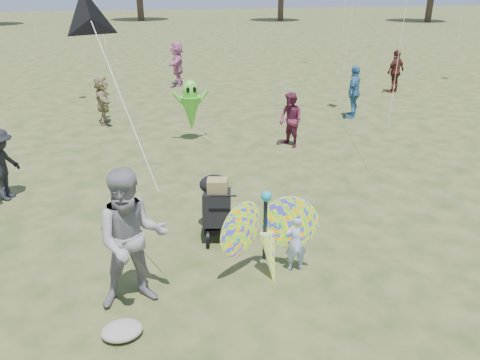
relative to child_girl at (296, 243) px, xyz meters
name	(u,v)px	position (x,y,z in m)	size (l,w,h in m)	color
ground	(279,283)	(-0.36, -0.29, -0.48)	(160.00, 160.00, 0.00)	#51592B
child_girl	(296,243)	(0.00, 0.00, 0.00)	(0.35, 0.23, 0.96)	#A3B9E7
adult_man	(132,239)	(-2.43, -0.17, 0.53)	(0.97, 0.76, 2.01)	gray
grey_bag	(122,331)	(-2.68, -0.84, -0.39)	(0.53, 0.43, 0.17)	gray
crowd_b	(2,165)	(-4.81, 4.04, 0.28)	(0.97, 0.56, 1.51)	black
crowd_c	(354,92)	(5.17, 7.97, 0.38)	(1.01, 0.42, 1.72)	teal
crowd_d	(103,100)	(-2.83, 9.36, 0.29)	(1.42, 0.45, 1.54)	#9A8B5F
crowd_e	(291,120)	(2.08, 5.69, 0.26)	(0.72, 0.56, 1.48)	maroon
crowd_h	(396,71)	(8.69, 11.09, 0.38)	(1.00, 0.42, 1.71)	#4F201A
crowd_j	(177,64)	(0.33, 14.86, 0.46)	(1.73, 0.55, 1.87)	#BC6B9C
jogging_stroller	(216,203)	(-0.93, 1.44, 0.14)	(0.67, 1.12, 1.09)	black
butterfly_kite	(267,236)	(-0.47, -0.02, 0.20)	(1.74, 0.75, 1.60)	orange
delta_kite_rig	(91,20)	(-2.67, 1.15, 3.22)	(1.10, 1.55, 2.51)	black
alien_kite	(191,107)	(-0.43, 6.88, 0.49)	(1.12, 0.69, 1.74)	#55D131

